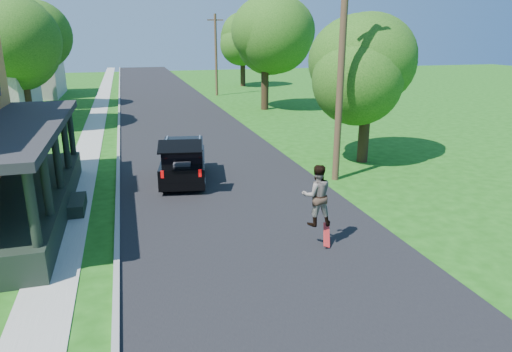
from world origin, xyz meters
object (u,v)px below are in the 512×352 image
object	(u,v)px
skateboarder	(317,195)
utility_pole_near	(341,63)
black_suv	(183,162)
tree_right_near	(368,64)

from	to	relation	value
skateboarder	utility_pole_near	distance (m)	7.19
black_suv	skateboarder	xyz separation A→B (m)	(2.82, -7.17, 0.72)
black_suv	skateboarder	bearing A→B (deg)	-59.07
black_suv	tree_right_near	size ratio (longest dim) A/B	0.66
tree_right_near	utility_pole_near	xyz separation A→B (m)	(-2.43, -2.28, 0.23)
black_suv	utility_pole_near	xyz separation A→B (m)	(6.08, -1.63, 3.95)
tree_right_near	utility_pole_near	distance (m)	3.34
tree_right_near	skateboarder	bearing A→B (deg)	-126.03
utility_pole_near	tree_right_near	bearing A→B (deg)	38.02
skateboarder	tree_right_near	world-z (taller)	tree_right_near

